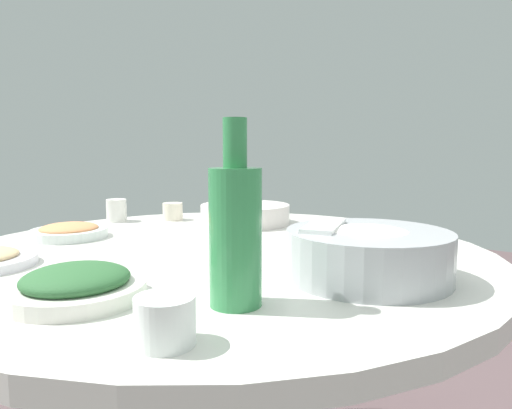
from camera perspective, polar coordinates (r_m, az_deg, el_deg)
name	(u,v)px	position (r m, az deg, el deg)	size (l,w,h in m)	color
round_dining_table	(221,298)	(1.09, -4.44, -11.65)	(1.23, 1.23, 0.73)	#99999E
rice_bowl	(368,253)	(0.83, 13.91, -5.99)	(0.29, 0.29, 0.10)	#B2B5BA
soup_bowl	(245,215)	(1.40, -1.38, -1.29)	(0.30, 0.27, 0.06)	silver
dish_shrimp	(69,231)	(1.28, -22.50, -3.13)	(0.19, 0.19, 0.04)	white
dish_greens	(76,285)	(0.76, -21.71, -9.39)	(0.21, 0.21, 0.05)	white
dish_eggplant	(369,233)	(1.17, 14.04, -3.57)	(0.25, 0.25, 0.05)	silver
green_bottle	(235,231)	(0.66, -2.61, -3.42)	(0.08, 0.08, 0.27)	#368C4F
tea_cup_near	(116,210)	(1.51, -17.19, -0.70)	(0.06, 0.06, 0.07)	white
tea_cup_far	(165,321)	(0.56, -11.41, -14.16)	(0.07, 0.07, 0.06)	white
tea_cup_side	(173,211)	(1.50, -10.46, -0.87)	(0.06, 0.06, 0.06)	beige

